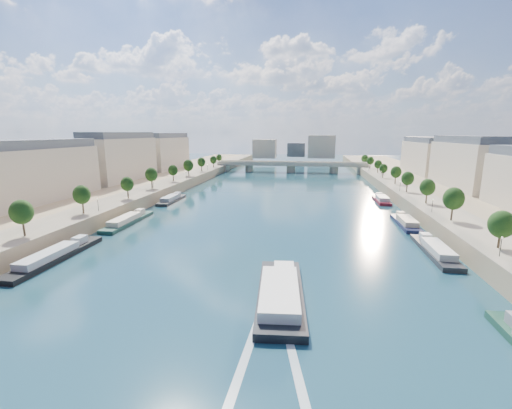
% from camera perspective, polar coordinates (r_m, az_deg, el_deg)
% --- Properties ---
extents(ground, '(700.00, 700.00, 0.00)m').
position_cam_1_polar(ground, '(131.75, 2.63, -1.15)').
color(ground, '#0C3135').
rests_on(ground, ground).
extents(quay_left, '(44.00, 520.00, 5.00)m').
position_cam_1_polar(quay_left, '(156.10, -24.65, 0.77)').
color(quay_left, '#9E8460').
rests_on(quay_left, ground).
extents(quay_right, '(44.00, 520.00, 5.00)m').
position_cam_1_polar(quay_right, '(142.94, 32.70, -0.99)').
color(quay_right, '#9E8460').
rests_on(quay_right, ground).
extents(pave_left, '(14.00, 520.00, 0.10)m').
position_cam_1_polar(pave_left, '(147.95, -19.87, 1.59)').
color(pave_left, gray).
rests_on(pave_left, quay_left).
extents(pave_right, '(14.00, 520.00, 0.10)m').
position_cam_1_polar(pave_right, '(137.02, 27.08, 0.21)').
color(pave_right, gray).
rests_on(pave_right, quay_right).
extents(trees_left, '(4.80, 268.80, 8.26)m').
position_cam_1_polar(trees_left, '(147.94, -18.97, 3.79)').
color(trees_left, '#382B1E').
rests_on(trees_left, ground).
extents(trees_right, '(4.80, 268.80, 8.26)m').
position_cam_1_polar(trees_right, '(144.97, 25.33, 3.13)').
color(trees_right, '#382B1E').
rests_on(trees_right, ground).
extents(lamps_left, '(0.36, 200.36, 4.28)m').
position_cam_1_polar(lamps_left, '(136.72, -20.28, 1.93)').
color(lamps_left, black).
rests_on(lamps_left, ground).
extents(lamps_right, '(0.36, 200.36, 4.28)m').
position_cam_1_polar(lamps_right, '(139.92, 24.82, 1.78)').
color(lamps_right, black).
rests_on(lamps_right, ground).
extents(buildings_left, '(16.00, 226.00, 23.20)m').
position_cam_1_polar(buildings_left, '(171.47, -26.52, 6.23)').
color(buildings_left, beige).
rests_on(buildings_left, ground).
extents(buildings_right, '(16.00, 226.00, 23.20)m').
position_cam_1_polar(buildings_right, '(157.34, 35.88, 4.82)').
color(buildings_right, beige).
rests_on(buildings_right, ground).
extents(skyline, '(79.00, 42.00, 22.00)m').
position_cam_1_polar(skyline, '(347.61, 7.18, 9.35)').
color(skyline, beige).
rests_on(skyline, ground).
extents(bridge, '(112.00, 12.00, 8.15)m').
position_cam_1_polar(bridge, '(262.09, 5.82, 6.47)').
color(bridge, '#C1B79E').
rests_on(bridge, ground).
extents(tour_barge, '(10.48, 28.99, 3.86)m').
position_cam_1_polar(tour_barge, '(64.54, 4.06, -14.51)').
color(tour_barge, black).
rests_on(tour_barge, ground).
extents(wake, '(10.74, 26.03, 0.04)m').
position_cam_1_polar(wake, '(50.91, 2.31, -23.88)').
color(wake, silver).
rests_on(wake, ground).
extents(moored_barges_left, '(5.00, 155.10, 3.60)m').
position_cam_1_polar(moored_barges_left, '(96.54, -29.83, -7.16)').
color(moored_barges_left, '#1C253E').
rests_on(moored_barges_left, ground).
extents(moored_barges_right, '(5.00, 128.42, 3.60)m').
position_cam_1_polar(moored_barges_right, '(106.66, 25.91, -5.05)').
color(moored_barges_right, '#1A4231').
rests_on(moored_barges_right, ground).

